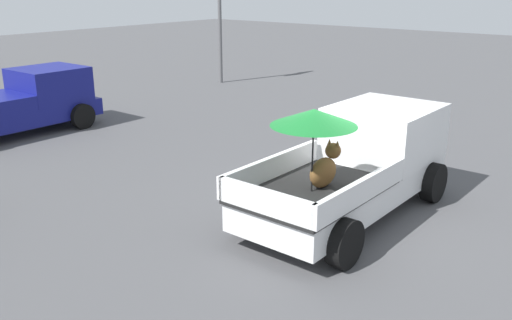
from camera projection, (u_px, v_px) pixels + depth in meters
ground_plane at (346, 215)px, 10.58m from camera, size 80.00×80.00×0.00m
pickup_truck_main at (359, 161)px, 10.58m from camera, size 5.07×2.29×2.31m
pickup_truck_red at (20, 104)px, 16.04m from camera, size 4.80×2.17×1.80m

